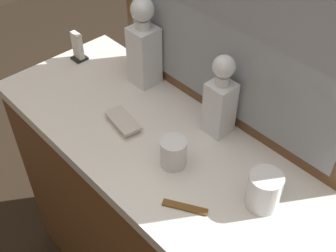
# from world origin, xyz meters

# --- Properties ---
(dresser) EXTENTS (1.28, 0.48, 0.92)m
(dresser) POSITION_xyz_m (0.00, 0.00, 0.46)
(dresser) COLOR brown
(dresser) RESTS_ON ground_plane
(dresser_mirror) EXTENTS (0.88, 0.03, 0.58)m
(dresser_mirror) POSITION_xyz_m (0.00, 0.22, 1.21)
(dresser_mirror) COLOR brown
(dresser_mirror) RESTS_ON dresser
(crystal_decanter_left) EXTENTS (0.09, 0.09, 0.31)m
(crystal_decanter_left) POSITION_xyz_m (-0.29, 0.16, 1.05)
(crystal_decanter_left) COLOR white
(crystal_decanter_left) RESTS_ON dresser
(crystal_decanter_far_right) EXTENTS (0.07, 0.07, 0.27)m
(crystal_decanter_far_right) POSITION_xyz_m (0.05, 0.16, 1.03)
(crystal_decanter_far_right) COLOR white
(crystal_decanter_far_right) RESTS_ON dresser
(crystal_tumbler_far_left) EXTENTS (0.08, 0.08, 0.09)m
(crystal_tumbler_far_left) POSITION_xyz_m (0.06, -0.04, 0.96)
(crystal_tumbler_far_left) COLOR white
(crystal_tumbler_far_left) RESTS_ON dresser
(crystal_tumbler_left) EXTENTS (0.09, 0.09, 0.10)m
(crystal_tumbler_left) POSITION_xyz_m (0.32, 0.04, 0.97)
(crystal_tumbler_left) COLOR white
(crystal_tumbler_left) RESTS_ON dresser
(silver_brush_front) EXTENTS (0.14, 0.08, 0.02)m
(silver_brush_front) POSITION_xyz_m (-0.16, -0.04, 0.93)
(silver_brush_front) COLOR #B7A88C
(silver_brush_front) RESTS_ON dresser
(tortoiseshell_comb) EXTENTS (0.11, 0.08, 0.01)m
(tortoiseshell_comb) POSITION_xyz_m (0.20, -0.12, 0.92)
(tortoiseshell_comb) COLOR brown
(tortoiseshell_comb) RESTS_ON dresser
(napkin_holder) EXTENTS (0.05, 0.05, 0.11)m
(napkin_holder) POSITION_xyz_m (-0.56, 0.07, 0.97)
(napkin_holder) COLOR black
(napkin_holder) RESTS_ON dresser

